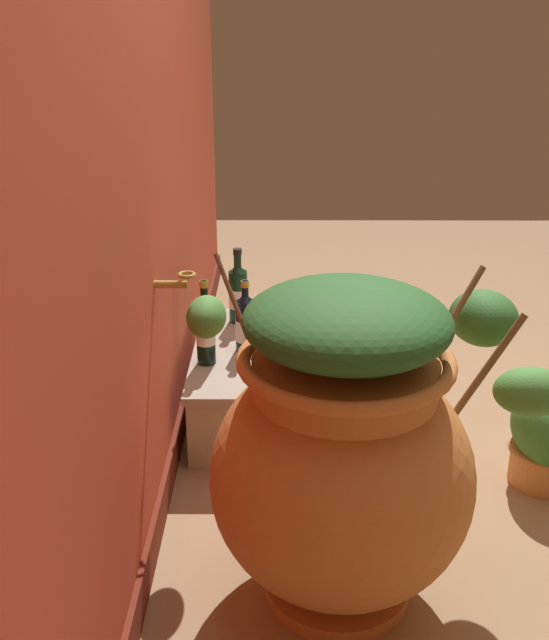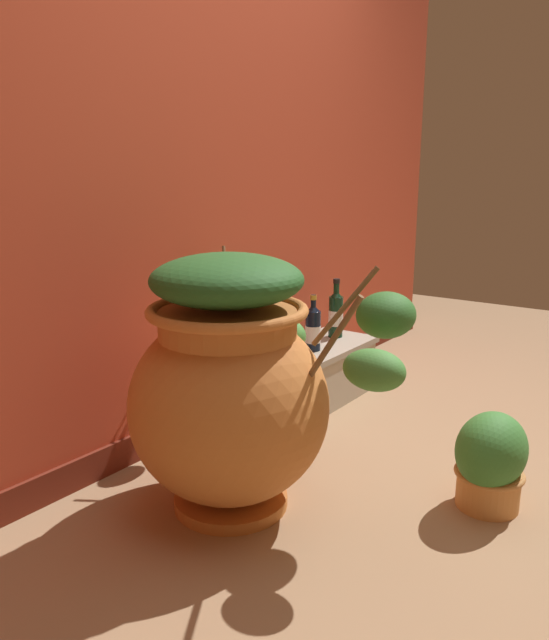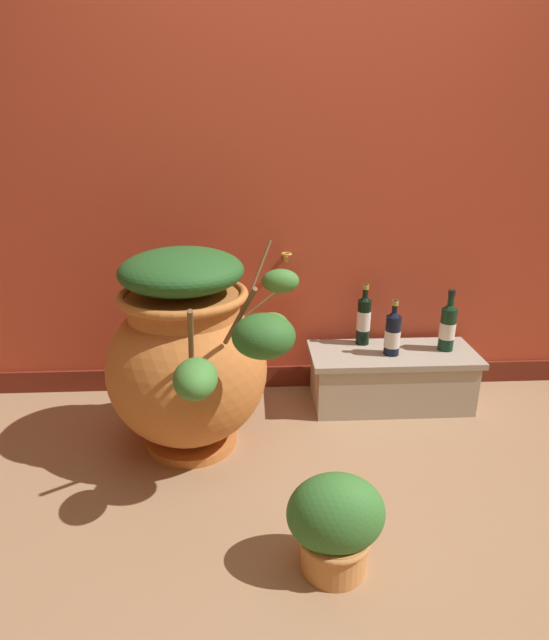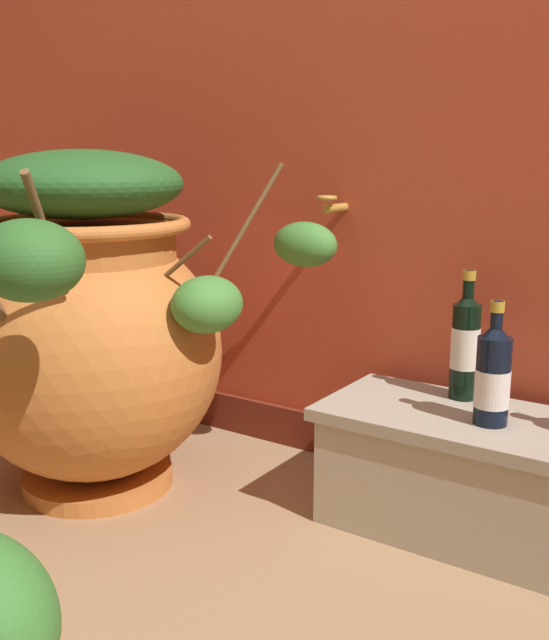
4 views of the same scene
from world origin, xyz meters
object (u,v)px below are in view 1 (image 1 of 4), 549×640
(terracotta_urn, at_px, (345,449))
(potted_shrub, at_px, (547,436))
(wine_bottle_right, at_px, (246,322))
(wine_bottle_left, at_px, (238,292))
(wine_bottle_middle, at_px, (205,328))

(terracotta_urn, distance_m, potted_shrub, 0.94)
(wine_bottle_right, bearing_deg, wine_bottle_left, 8.26)
(wine_bottle_middle, relative_size, potted_shrub, 0.93)
(wine_bottle_left, relative_size, wine_bottle_right, 1.13)
(wine_bottle_left, distance_m, potted_shrub, 1.32)
(terracotta_urn, bearing_deg, wine_bottle_right, 17.14)
(terracotta_urn, relative_size, potted_shrub, 2.99)
(wine_bottle_middle, distance_m, wine_bottle_right, 0.18)
(terracotta_urn, xyz_separation_m, potted_shrub, (0.52, -0.73, -0.27))
(wine_bottle_left, height_order, wine_bottle_middle, wine_bottle_middle)
(potted_shrub, bearing_deg, wine_bottle_right, 66.70)
(terracotta_urn, height_order, wine_bottle_middle, terracotta_urn)
(terracotta_urn, bearing_deg, wine_bottle_middle, 27.33)
(wine_bottle_middle, bearing_deg, potted_shrub, -105.64)
(terracotta_urn, distance_m, wine_bottle_right, 1.01)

